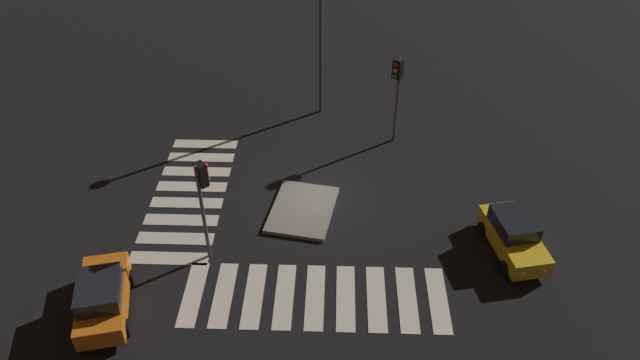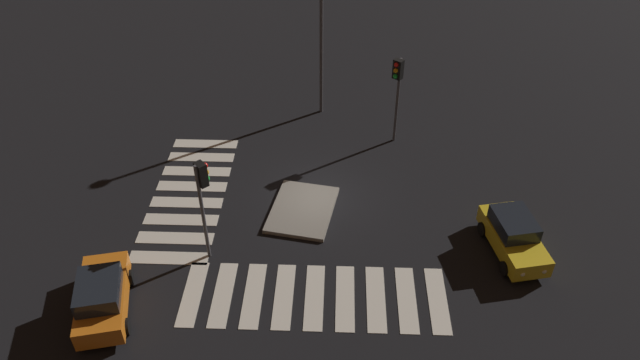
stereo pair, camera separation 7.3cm
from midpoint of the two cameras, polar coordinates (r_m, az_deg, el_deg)
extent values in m
plane|color=black|center=(27.15, -0.08, -1.66)|extent=(80.00, 80.00, 0.00)
cube|color=gray|center=(26.38, -1.74, -2.82)|extent=(3.90, 3.20, 0.18)
cube|color=gold|center=(25.40, 17.77, -5.36)|extent=(3.92, 2.30, 0.75)
cube|color=black|center=(25.10, 17.86, -3.89)|extent=(2.14, 1.79, 0.61)
cylinder|color=black|center=(25.27, 20.26, -7.39)|extent=(0.62, 0.33, 0.59)
cylinder|color=black|center=(24.61, 17.06, -7.98)|extent=(0.62, 0.33, 0.59)
cylinder|color=black|center=(26.67, 18.14, -4.01)|extent=(0.62, 0.33, 0.59)
cylinder|color=black|center=(26.04, 15.09, -4.47)|extent=(0.62, 0.33, 0.59)
sphere|color=#F2EABF|center=(24.50, 20.40, -8.03)|extent=(0.20, 0.20, 0.20)
sphere|color=#F2EABF|center=(24.13, 18.57, -8.38)|extent=(0.20, 0.20, 0.20)
cube|color=orange|center=(23.39, -19.90, -10.53)|extent=(4.06, 2.44, 0.78)
cube|color=black|center=(22.74, -20.32, -9.77)|extent=(2.23, 1.88, 0.63)
cylinder|color=black|center=(24.61, -21.33, -9.19)|extent=(0.64, 0.35, 0.61)
cylinder|color=black|center=(24.29, -17.64, -8.86)|extent=(0.64, 0.35, 0.61)
cylinder|color=black|center=(23.07, -21.94, -13.42)|extent=(0.64, 0.35, 0.61)
cylinder|color=black|center=(22.73, -17.94, -13.14)|extent=(0.64, 0.35, 0.61)
sphere|color=#F2EABF|center=(24.77, -20.57, -7.43)|extent=(0.20, 0.20, 0.20)
sphere|color=#F2EABF|center=(24.59, -18.52, -7.23)|extent=(0.20, 0.20, 0.20)
cylinder|color=#47474C|center=(29.83, 7.22, 7.43)|extent=(0.14, 0.14, 4.58)
cube|color=black|center=(28.82, 7.31, 10.39)|extent=(0.52, 0.54, 0.96)
sphere|color=red|center=(28.53, 7.13, 10.78)|extent=(0.22, 0.22, 0.22)
sphere|color=orange|center=(28.67, 7.08, 10.25)|extent=(0.22, 0.22, 0.22)
sphere|color=green|center=(28.81, 7.04, 9.72)|extent=(0.22, 0.22, 0.22)
cylinder|color=#47474C|center=(23.30, -11.10, -3.15)|extent=(0.14, 0.14, 4.54)
cube|color=black|center=(22.24, -11.26, 0.51)|extent=(0.54, 0.53, 0.96)
sphere|color=red|center=(22.14, -10.91, 1.32)|extent=(0.22, 0.22, 0.22)
sphere|color=orange|center=(22.31, -10.82, 0.71)|extent=(0.22, 0.22, 0.22)
sphere|color=green|center=(22.49, -10.73, 0.10)|extent=(0.22, 0.22, 0.22)
cylinder|color=#47474C|center=(31.34, 0.01, 12.56)|extent=(0.18, 0.18, 7.70)
cube|color=silver|center=(31.06, -10.87, 3.36)|extent=(0.70, 3.20, 0.02)
cube|color=silver|center=(30.14, -11.27, 2.12)|extent=(0.70, 3.20, 0.02)
cube|color=silver|center=(29.24, -11.68, 0.79)|extent=(0.70, 3.20, 0.02)
cube|color=silver|center=(28.37, -12.13, -0.62)|extent=(0.70, 3.20, 0.02)
cube|color=silver|center=(27.51, -12.60, -2.12)|extent=(0.70, 3.20, 0.02)
cube|color=silver|center=(26.67, -13.10, -3.71)|extent=(0.70, 3.20, 0.02)
cube|color=silver|center=(25.86, -13.64, -5.40)|extent=(0.70, 3.20, 0.02)
cube|color=silver|center=(25.07, -14.21, -7.20)|extent=(0.70, 3.20, 0.02)
cube|color=silver|center=(23.55, -12.02, -10.50)|extent=(3.20, 0.70, 0.02)
cube|color=silver|center=(23.32, -9.22, -10.66)|extent=(3.20, 0.70, 0.02)
cube|color=silver|center=(23.14, -6.37, -10.80)|extent=(3.20, 0.70, 0.02)
cube|color=silver|center=(23.02, -3.49, -10.92)|extent=(3.20, 0.70, 0.02)
cube|color=silver|center=(22.96, -0.57, -11.01)|extent=(3.20, 0.70, 0.02)
cube|color=silver|center=(22.95, 2.35, -11.07)|extent=(3.20, 0.70, 0.02)
cube|color=silver|center=(23.00, 5.27, -11.10)|extent=(3.20, 0.70, 0.02)
cube|color=silver|center=(23.11, 8.17, -11.11)|extent=(3.20, 0.70, 0.02)
cube|color=silver|center=(23.27, 11.04, -11.09)|extent=(3.20, 0.70, 0.02)
camera|label=1|loc=(0.04, -90.08, -0.06)|focal=33.77mm
camera|label=2|loc=(0.04, 89.92, 0.06)|focal=33.77mm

